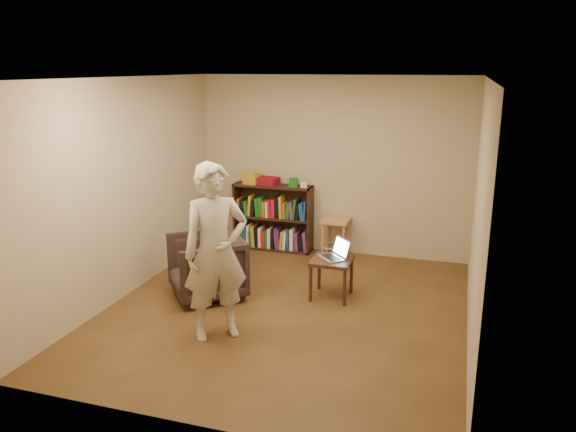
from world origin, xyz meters
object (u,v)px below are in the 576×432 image
(laptop, at_px, (335,253))
(person, at_px, (216,252))
(stool, at_px, (336,226))
(side_table, at_px, (332,266))
(bookshelf, at_px, (273,221))
(armchair, at_px, (207,266))

(laptop, bearing_deg, person, -76.39)
(stool, height_order, laptop, laptop)
(laptop, bearing_deg, side_table, -66.66)
(laptop, bearing_deg, bookshelf, 178.05)
(laptop, height_order, person, person)
(bookshelf, height_order, armchair, bookshelf)
(bookshelf, relative_size, armchair, 1.44)
(person, bearing_deg, laptop, 16.91)
(bookshelf, relative_size, person, 0.66)
(laptop, relative_size, person, 0.24)
(person, bearing_deg, side_table, 16.51)
(armchair, xyz_separation_m, side_table, (1.45, 0.42, 0.02))
(armchair, xyz_separation_m, person, (0.55, -0.91, 0.53))
(stool, relative_size, laptop, 1.30)
(bookshelf, xyz_separation_m, stool, (0.98, -0.06, 0.02))
(side_table, relative_size, laptop, 1.11)
(bookshelf, distance_m, armchair, 1.99)
(armchair, bearing_deg, person, -8.15)
(armchair, xyz_separation_m, laptop, (1.47, 0.48, 0.16))
(stool, xyz_separation_m, laptop, (0.32, -1.43, 0.08))
(bookshelf, bearing_deg, stool, -3.73)
(person, bearing_deg, armchair, 81.77)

